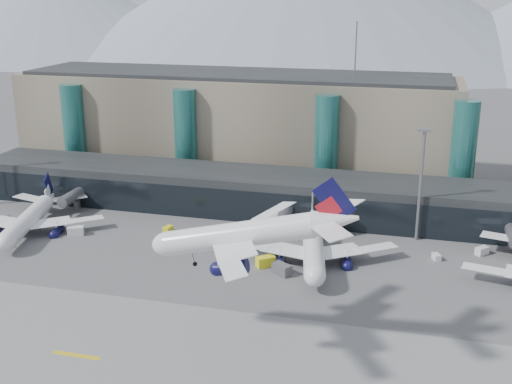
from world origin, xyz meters
TOP-DOWN VIEW (x-y plane):
  - ground at (0.00, 0.00)m, footprint 900.00×900.00m
  - runway_strip at (0.00, -15.00)m, footprint 400.00×40.00m
  - runway_markings at (-0.00, -15.00)m, footprint 128.00×1.00m
  - concourse at (-0.02, 57.73)m, footprint 170.00×27.00m
  - terminal_main at (-25.00, 90.00)m, footprint 130.00×30.00m
  - teal_towers at (-14.99, 74.01)m, footprint 116.40×19.40m
  - mountain_ridge at (15.97, 380.00)m, footprint 910.00×400.00m
  - lightmast_mid at (30.00, 48.00)m, footprint 3.00×1.20m
  - hero_jet at (6.57, -4.81)m, footprint 33.48×34.74m
  - jet_parked_left at (-58.23, 32.41)m, footprint 34.67×35.74m
  - jet_parked_mid at (8.89, 32.49)m, footprint 36.79×37.42m
  - veh_a at (-46.25, 30.90)m, footprint 4.16×3.33m
  - veh_b at (-26.31, 38.03)m, footprint 1.97×2.74m
  - veh_c at (4.46, 22.14)m, footprint 4.44×3.92m
  - veh_d at (43.84, 42.79)m, footprint 3.16×3.24m
  - veh_f at (-66.38, 32.89)m, footprint 2.90×3.83m
  - veh_g at (34.36, 37.34)m, footprint 2.08×2.57m
  - veh_h at (0.40, 25.13)m, footprint 4.22×3.94m

SIDE VIEW (x-z plane):
  - ground at x=0.00m, z-range 0.00..0.00m
  - runway_strip at x=0.00m, z-range 0.00..0.04m
  - runway_markings at x=0.00m, z-range 0.04..0.06m
  - veh_g at x=34.36m, z-range 0.00..1.31m
  - veh_b at x=-26.31m, z-range 0.00..1.44m
  - veh_d at x=43.84m, z-range 0.00..1.68m
  - veh_f at x=-66.38m, z-range 0.00..1.91m
  - veh_a at x=-46.25m, z-range 0.00..2.05m
  - veh_h at x=0.40m, z-range 0.00..2.10m
  - veh_c at x=4.46m, z-range 0.00..2.19m
  - jet_parked_left at x=-58.23m, z-range -1.40..10.09m
  - jet_parked_mid at x=8.89m, z-range -1.47..10.59m
  - concourse at x=-0.02m, z-range -0.03..9.97m
  - teal_towers at x=-14.99m, z-range -8.99..37.01m
  - lightmast_mid at x=30.00m, z-range 1.62..27.22m
  - terminal_main at x=-25.00m, z-range -0.06..30.94m
  - hero_jet at x=6.57m, z-range 14.54..25.73m
  - mountain_ridge at x=15.97m, z-range -9.26..100.74m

